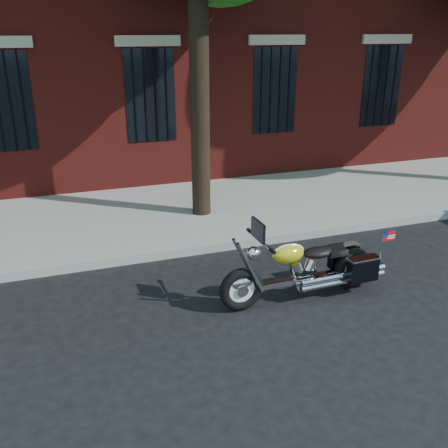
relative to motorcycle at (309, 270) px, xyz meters
name	(u,v)px	position (x,y,z in m)	size (l,w,h in m)	color
ground	(226,290)	(-1.03, 0.58, -0.43)	(120.00, 120.00, 0.00)	black
curb	(199,249)	(-1.03, 1.96, -0.36)	(40.00, 0.16, 0.15)	gray
sidewalk	(173,213)	(-1.03, 3.84, -0.36)	(40.00, 3.60, 0.15)	gray
motorcycle	(309,270)	(0.00, 0.00, 0.00)	(2.53, 0.74, 1.27)	black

